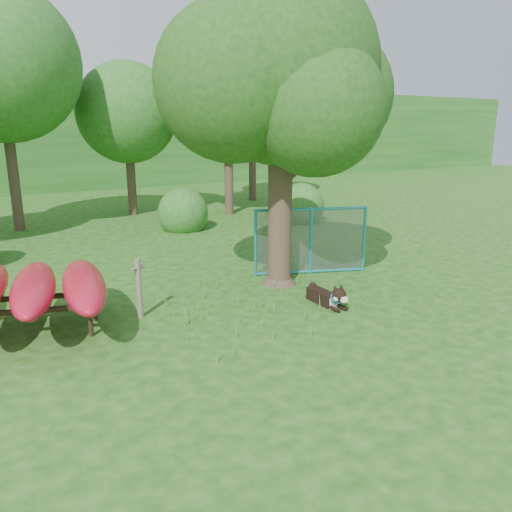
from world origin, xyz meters
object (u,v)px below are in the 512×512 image
fence_section (311,241)px  husky_dog (328,297)px  kayak_rack (8,290)px  oak_tree (279,79)px

fence_section → husky_dog: bearing=-96.3°
kayak_rack → fence_section: fence_section is taller
husky_dog → fence_section: bearing=62.6°
oak_tree → kayak_rack: size_ratio=1.68×
husky_dog → fence_section: 2.44m
oak_tree → husky_dog: size_ratio=5.53×
kayak_rack → fence_section: size_ratio=1.47×
husky_dog → fence_section: (1.13, 2.06, 0.65)m
husky_dog → kayak_rack: bearing=163.5°
husky_dog → fence_section: size_ratio=0.45×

